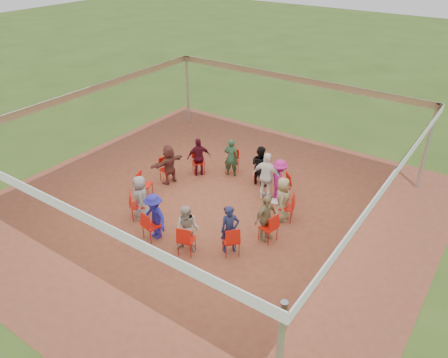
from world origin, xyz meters
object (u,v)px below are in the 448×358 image
Objects in this scene: chair_10 at (231,240)px; person_seated_0 at (283,199)px; chair_3 at (232,162)px; chair_6 at (145,185)px; chair_5 at (167,170)px; person_seated_4 at (199,157)px; chair_7 at (138,205)px; person_seated_3 at (231,157)px; person_seated_7 at (154,216)px; chair_1 at (282,187)px; person_seated_5 at (169,164)px; chair_11 at (268,227)px; person_seated_10 at (265,218)px; chair_4 at (199,162)px; person_seated_1 at (279,180)px; person_seated_2 at (260,165)px; chair_0 at (286,207)px; person_seated_9 at (230,230)px; laptop at (277,200)px; standing_person at (267,176)px; chair_2 at (262,171)px; cable_coil at (229,210)px; person_seated_8 at (188,229)px; chair_9 at (186,240)px; chair_8 at (152,226)px; person_seated_6 at (141,197)px.

person_seated_0 is (0.34, 2.23, 0.26)m from chair_10.
chair_3 is 1.00× the size of chair_6.
person_seated_4 reaches higher than chair_5.
chair_7 is 0.64× the size of person_seated_3.
chair_6 is at bearing 152.64° from person_seated_7.
chair_1 is 4.63m from chair_7.
person_seated_4 is 1.00× the size of person_seated_5.
person_seated_10 reaches higher than chair_11.
chair_4 is 1.00× the size of chair_10.
person_seated_10 is at bearing 105.00° from person_seated_4.
person_seated_1 is 1.14m from person_seated_2.
chair_0 is 0.29m from person_seated_0.
chair_4 is 0.64× the size of person_seated_7.
chair_10 is 2.27m from person_seated_0.
person_seated_9 is (2.38, -3.64, 0.26)m from chair_3.
laptop is (-0.23, 1.08, -0.05)m from person_seated_10.
person_seated_4 is at bearing 75.00° from person_seated_10.
person_seated_3 is 4.24m from person_seated_9.
standing_person is (-1.17, 1.90, 0.37)m from chair_11.
standing_person reaches higher than chair_11.
chair_5 is at bearing 136.52° from person_seated_7.
laptop is at bearing 61.29° from person_seated_7.
laptop is at bearing 104.00° from chair_5.
chair_4 is 0.64× the size of person_seated_3.
chair_10 is 2.20m from laptop.
chair_7 is 4.36m from person_seated_0.
person_seated_7 is (1.72, -2.58, 0.00)m from person_seated_5.
chair_2 is at bearing 136.52° from person_seated_5.
chair_2 reaches higher than cable_coil.
person_seated_5 is 2.76m from cable_coil.
person_seated_5 is (-2.58, -1.72, 0.00)m from person_seated_2.
standing_person is (-1.09, 0.70, 0.37)m from chair_0.
chair_7 and chair_10 have the same top height.
person_seated_1 is (3.72, 1.19, 0.26)m from chair_5.
chair_3 is 2.27m from person_seated_1.
chair_9 is at bearing -90.00° from person_seated_8.
person_seated_7 is at bearing -112.09° from cable_coil.
chair_1 is 3.27m from chair_4.
cable_coil is at bearing 98.27° from chair_1.
person_seated_5 is (-1.69, 2.70, 0.26)m from chair_8.
chair_5 is at bearing 9.33° from person_seated_4.
person_seated_3 is at bearing 60.00° from person_seated_10.
person_seated_9 is at bearing 165.00° from person_seated_10.
chair_2 is 0.64× the size of person_seated_4.
person_seated_3 is (1.49, 2.82, 0.26)m from chair_6.
person_seated_9 is at bearing 90.00° from chair_10.
cable_coil is (2.70, 0.91, -0.43)m from chair_6.
chair_5 is at bearing 152.64° from person_seated_6.
person_seated_10 reaches higher than chair_10.
chair_2 is at bearing 30.00° from chair_0.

